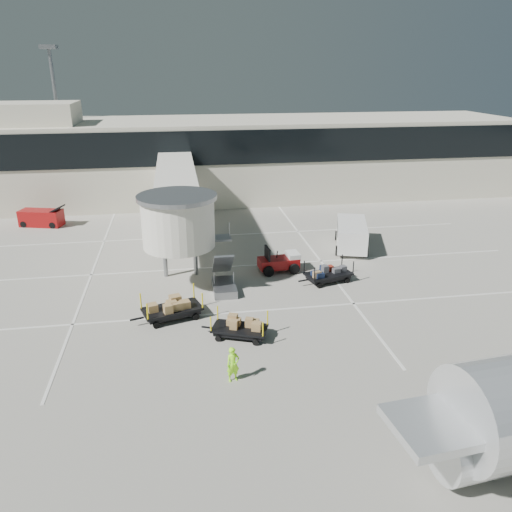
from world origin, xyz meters
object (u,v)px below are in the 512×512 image
object	(u,v)px
baggage_tug	(280,262)
belt_loader	(42,218)
suitcase_cart	(328,275)
ground_worker	(233,364)
box_cart_near	(240,328)
minivan	(351,233)
box_cart_far	(170,309)

from	to	relation	value
baggage_tug	belt_loader	distance (m)	22.95
suitcase_cart	ground_worker	size ratio (longest dim) A/B	2.26
box_cart_near	minivan	xyz separation A→B (m)	(10.24, 12.32, 0.65)
minivan	belt_loader	bearing A→B (deg)	175.89
baggage_tug	belt_loader	bearing A→B (deg)	139.10
ground_worker	belt_loader	bearing A→B (deg)	102.85
suitcase_cart	belt_loader	size ratio (longest dim) A/B	0.92
box_cart_far	minivan	world-z (taller)	minivan
box_cart_near	baggage_tug	bearing A→B (deg)	86.59
ground_worker	suitcase_cart	bearing A→B (deg)	37.63
baggage_tug	ground_worker	size ratio (longest dim) A/B	1.72
suitcase_cart	minivan	bearing A→B (deg)	45.08
suitcase_cart	minivan	xyz separation A→B (m)	(3.66, 6.15, 0.69)
box_cart_far	minivan	bearing A→B (deg)	18.29
box_cart_far	minivan	size ratio (longest dim) A/B	0.71
box_cart_near	belt_loader	bearing A→B (deg)	144.56
baggage_tug	box_cart_far	bearing A→B (deg)	-146.39
box_cart_far	belt_loader	xyz separation A→B (m)	(-11.14, 19.39, 0.09)
minivan	baggage_tug	bearing A→B (deg)	-132.05
minivan	suitcase_cart	bearing A→B (deg)	-103.61
box_cart_near	belt_loader	world-z (taller)	belt_loader
suitcase_cart	box_cart_near	world-z (taller)	suitcase_cart
box_cart_near	minivan	bearing A→B (deg)	71.09
box_cart_near	belt_loader	size ratio (longest dim) A/B	0.85
suitcase_cart	ground_worker	bearing A→B (deg)	-140.97
minivan	belt_loader	xyz separation A→B (m)	(-24.95, 9.70, -0.49)
baggage_tug	minivan	xyz separation A→B (m)	(6.42, 3.83, 0.55)
box_cart_far	belt_loader	size ratio (longest dim) A/B	0.98
box_cart_far	baggage_tug	bearing A→B (deg)	21.64
belt_loader	box_cart_far	bearing A→B (deg)	-44.63
minivan	belt_loader	size ratio (longest dim) A/B	1.39
suitcase_cart	belt_loader	distance (m)	26.55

